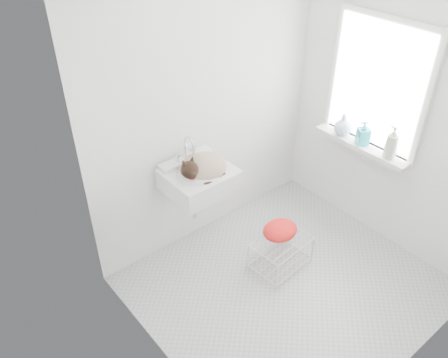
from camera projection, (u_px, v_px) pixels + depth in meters
floor at (287, 285)px, 3.73m from camera, size 2.20×2.00×0.02m
back_wall at (207, 101)px, 3.64m from camera, size 2.20×0.02×2.50m
right_wall at (399, 105)px, 3.58m from camera, size 0.02×2.00×2.50m
left_wall at (158, 223)px, 2.44m from camera, size 0.02×2.00×2.50m
window_glass at (379, 85)px, 3.64m from camera, size 0.01×0.80×1.00m
window_frame at (377, 86)px, 3.63m from camera, size 0.04×0.90×1.10m
windowsill at (361, 145)px, 3.90m from camera, size 0.16×0.88×0.04m
sink at (199, 171)px, 3.56m from camera, size 0.52×0.45×0.21m
faucet at (185, 146)px, 3.59m from camera, size 0.19×0.13×0.19m
cat at (202, 167)px, 3.53m from camera, size 0.42×0.36×0.25m
wire_rack at (281, 252)px, 3.83m from camera, size 0.47×0.35×0.27m
towel at (280, 233)px, 3.79m from camera, size 0.32×0.23×0.12m
bottle_a at (388, 157)px, 3.72m from camera, size 0.10×0.10×0.23m
bottle_b at (361, 144)px, 3.88m from camera, size 0.13×0.13×0.21m
bottle_c at (341, 134)px, 4.02m from camera, size 0.19×0.19×0.19m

